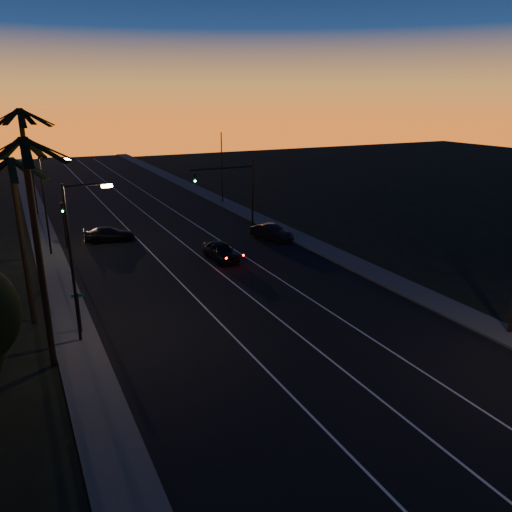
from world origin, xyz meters
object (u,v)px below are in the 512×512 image
signal_mast (232,182)px  right_car (271,232)px  lead_car (221,251)px  cross_car (110,234)px

signal_mast → right_car: (1.44, -6.06, -4.04)m
signal_mast → lead_car: 11.72m
signal_mast → right_car: bearing=-76.6°
signal_mast → right_car: 7.42m
lead_car → cross_car: 12.34m
lead_car → right_car: bearing=27.9°
lead_car → right_car: 7.65m
signal_mast → lead_car: size_ratio=1.40×
signal_mast → right_car: size_ratio=1.50×
lead_car → cross_car: lead_car is taller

